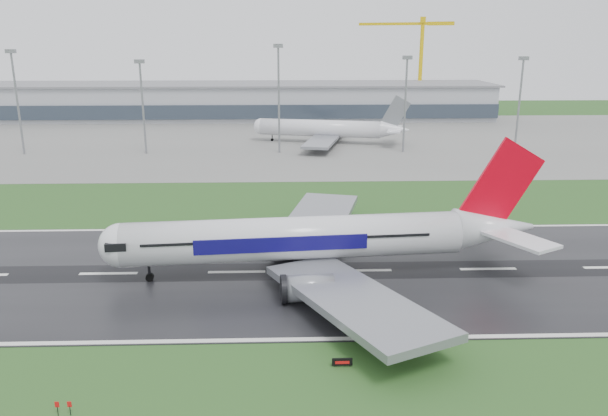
{
  "coord_description": "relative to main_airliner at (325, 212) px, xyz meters",
  "views": [
    {
      "loc": [
        27.89,
        -86.15,
        35.52
      ],
      "look_at": [
        31.0,
        12.0,
        7.0
      ],
      "focal_mm": 34.7,
      "sensor_mm": 36.0,
      "label": 1
    }
  ],
  "objects": [
    {
      "name": "ground",
      "position": [
        -33.8,
        0.7,
        -10.06
      ],
      "size": [
        520.0,
        520.0,
        0.0
      ],
      "primitive_type": "plane",
      "color": "#21481A",
      "rests_on": "ground"
    },
    {
      "name": "runway",
      "position": [
        -33.8,
        0.7,
        -10.01
      ],
      "size": [
        400.0,
        45.0,
        0.1
      ],
      "primitive_type": "cube",
      "color": "black",
      "rests_on": "ground"
    },
    {
      "name": "apron",
      "position": [
        -33.8,
        125.7,
        -10.02
      ],
      "size": [
        400.0,
        130.0,
        0.08
      ],
      "primitive_type": "cube",
      "color": "slate",
      "rests_on": "ground"
    },
    {
      "name": "terminal",
      "position": [
        -33.8,
        185.7,
        -2.56
      ],
      "size": [
        240.0,
        36.0,
        15.0
      ],
      "primitive_type": "cube",
      "color": "#94979E",
      "rests_on": "ground"
    },
    {
      "name": "main_airliner",
      "position": [
        0.0,
        0.0,
        0.0
      ],
      "size": [
        72.92,
        70.0,
        19.92
      ],
      "primitive_type": null,
      "rotation": [
        0.0,
        0.0,
        0.09
      ],
      "color": "silver",
      "rests_on": "runway"
    },
    {
      "name": "parked_airliner",
      "position": [
        8.45,
        118.28,
        -1.82
      ],
      "size": [
        66.33,
        63.5,
        16.33
      ],
      "primitive_type": null,
      "rotation": [
        0.0,
        0.0,
        -0.24
      ],
      "color": "silver",
      "rests_on": "apron"
    },
    {
      "name": "tower_crane",
      "position": [
        58.93,
        200.7,
        12.38
      ],
      "size": [
        42.76,
        20.34,
        44.88
      ],
      "primitive_type": null,
      "rotation": [
        0.0,
        0.0,
        -0.41
      ],
      "color": "#E3B708",
      "rests_on": "ground"
    },
    {
      "name": "runway_sign",
      "position": [
        0.22,
        -27.28,
        -9.54
      ],
      "size": [
        2.31,
        0.38,
        1.04
      ],
      "primitive_type": null,
      "rotation": [
        0.0,
        0.0,
        -0.05
      ],
      "color": "black",
      "rests_on": "ground"
    },
    {
      "name": "floodmast_1",
      "position": [
        -88.79,
        100.7,
        5.45
      ],
      "size": [
        0.64,
        0.64,
        31.03
      ],
      "primitive_type": "cylinder",
      "color": "gray",
      "rests_on": "ground"
    },
    {
      "name": "floodmast_2",
      "position": [
        -50.38,
        100.7,
        3.93
      ],
      "size": [
        0.64,
        0.64,
        27.98
      ],
      "primitive_type": "cylinder",
      "color": "gray",
      "rests_on": "ground"
    },
    {
      "name": "floodmast_3",
      "position": [
        -7.92,
        100.7,
        6.23
      ],
      "size": [
        0.64,
        0.64,
        32.58
      ],
      "primitive_type": "cylinder",
      "color": "gray",
      "rests_on": "ground"
    },
    {
      "name": "floodmast_4",
      "position": [
        32.01,
        100.7,
        4.47
      ],
      "size": [
        0.64,
        0.64,
        29.06
      ],
      "primitive_type": "cylinder",
      "color": "gray",
      "rests_on": "ground"
    },
    {
      "name": "floodmast_5",
      "position": [
        68.52,
        100.7,
        4.33
      ],
      "size": [
        0.64,
        0.64,
        28.78
      ],
      "primitive_type": "cylinder",
      "color": "gray",
      "rests_on": "ground"
    }
  ]
}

